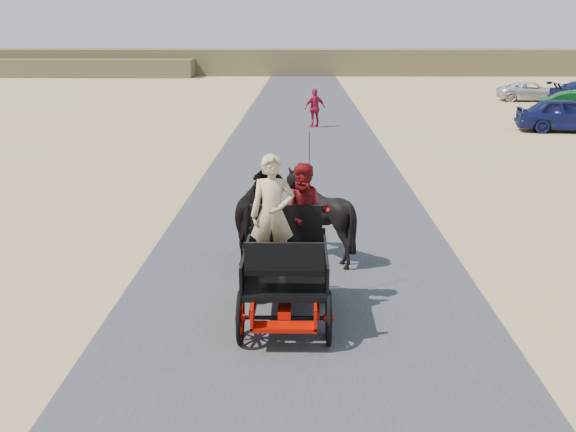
{
  "coord_description": "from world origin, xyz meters",
  "views": [
    {
      "loc": [
        -0.01,
        -8.84,
        4.29
      ],
      "look_at": [
        -0.25,
        3.04,
        1.2
      ],
      "focal_mm": 45.0,
      "sensor_mm": 36.0,
      "label": 1
    }
  ],
  "objects_px": {
    "horse_left": "(261,215)",
    "horse_right": "(318,215)",
    "car_a": "(568,115)",
    "carriage": "(286,296)",
    "pedestrian": "(315,108)",
    "car_d": "(532,92)"
  },
  "relations": [
    {
      "from": "horse_right",
      "to": "car_a",
      "type": "xyz_separation_m",
      "value": [
        11.0,
        17.84,
        -0.13
      ]
    },
    {
      "from": "horse_right",
      "to": "car_d",
      "type": "height_order",
      "value": "horse_right"
    },
    {
      "from": "horse_left",
      "to": "horse_right",
      "type": "xyz_separation_m",
      "value": [
        1.1,
        0.0,
        0.0
      ]
    },
    {
      "from": "carriage",
      "to": "horse_right",
      "type": "xyz_separation_m",
      "value": [
        0.55,
        3.0,
        0.49
      ]
    },
    {
      "from": "horse_left",
      "to": "car_a",
      "type": "distance_m",
      "value": 21.56
    },
    {
      "from": "car_d",
      "to": "car_a",
      "type": "bearing_deg",
      "value": 172.03
    },
    {
      "from": "carriage",
      "to": "car_a",
      "type": "height_order",
      "value": "car_a"
    },
    {
      "from": "horse_right",
      "to": "pedestrian",
      "type": "relative_size",
      "value": 0.98
    },
    {
      "from": "horse_right",
      "to": "car_d",
      "type": "bearing_deg",
      "value": -113.48
    },
    {
      "from": "horse_left",
      "to": "horse_right",
      "type": "bearing_deg",
      "value": -180.0
    },
    {
      "from": "carriage",
      "to": "car_d",
      "type": "distance_m",
      "value": 37.29
    },
    {
      "from": "carriage",
      "to": "car_d",
      "type": "xyz_separation_m",
      "value": [
        14.22,
        34.47,
        0.21
      ]
    },
    {
      "from": "carriage",
      "to": "car_a",
      "type": "bearing_deg",
      "value": 61.0
    },
    {
      "from": "carriage",
      "to": "pedestrian",
      "type": "bearing_deg",
      "value": 87.98
    },
    {
      "from": "carriage",
      "to": "car_a",
      "type": "xyz_separation_m",
      "value": [
        11.55,
        20.84,
        0.36
      ]
    },
    {
      "from": "carriage",
      "to": "horse_left",
      "type": "bearing_deg",
      "value": 100.39
    },
    {
      "from": "horse_right",
      "to": "car_a",
      "type": "bearing_deg",
      "value": -121.67
    },
    {
      "from": "carriage",
      "to": "horse_left",
      "type": "distance_m",
      "value": 3.09
    },
    {
      "from": "horse_left",
      "to": "car_d",
      "type": "bearing_deg",
      "value": -115.14
    },
    {
      "from": "car_a",
      "to": "car_d",
      "type": "bearing_deg",
      "value": -4.84
    },
    {
      "from": "carriage",
      "to": "pedestrian",
      "type": "xyz_separation_m",
      "value": [
        0.78,
        22.07,
        0.5
      ]
    },
    {
      "from": "carriage",
      "to": "horse_left",
      "type": "height_order",
      "value": "horse_left"
    }
  ]
}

